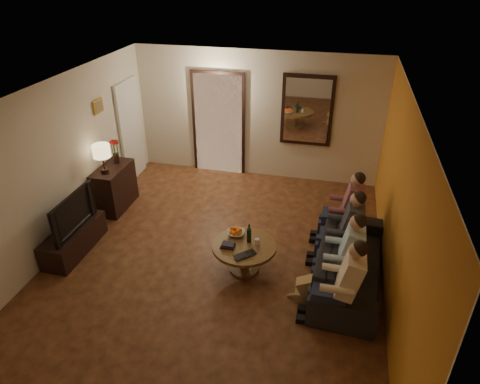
% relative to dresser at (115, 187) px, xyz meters
% --- Properties ---
extents(floor, '(5.00, 6.00, 0.01)m').
position_rel_dresser_xyz_m(floor, '(2.25, -1.04, -0.41)').
color(floor, '#3A1E0F').
rests_on(floor, ground).
extents(ceiling, '(5.00, 6.00, 0.01)m').
position_rel_dresser_xyz_m(ceiling, '(2.25, -1.04, 2.19)').
color(ceiling, white).
rests_on(ceiling, back_wall).
extents(back_wall, '(5.00, 0.02, 2.60)m').
position_rel_dresser_xyz_m(back_wall, '(2.25, 1.96, 0.89)').
color(back_wall, beige).
rests_on(back_wall, floor).
extents(front_wall, '(5.00, 0.02, 2.60)m').
position_rel_dresser_xyz_m(front_wall, '(2.25, -4.04, 0.89)').
color(front_wall, beige).
rests_on(front_wall, floor).
extents(left_wall, '(0.02, 6.00, 2.60)m').
position_rel_dresser_xyz_m(left_wall, '(-0.25, -1.04, 0.89)').
color(left_wall, beige).
rests_on(left_wall, floor).
extents(right_wall, '(0.02, 6.00, 2.60)m').
position_rel_dresser_xyz_m(right_wall, '(4.75, -1.04, 0.89)').
color(right_wall, beige).
rests_on(right_wall, floor).
extents(orange_accent, '(0.01, 6.00, 2.60)m').
position_rel_dresser_xyz_m(orange_accent, '(4.74, -1.04, 0.89)').
color(orange_accent, orange).
rests_on(orange_accent, right_wall).
extents(kitchen_doorway, '(1.00, 0.06, 2.10)m').
position_rel_dresser_xyz_m(kitchen_doorway, '(1.45, 1.94, 0.64)').
color(kitchen_doorway, '#FFE0A5').
rests_on(kitchen_doorway, floor).
extents(door_trim, '(1.12, 0.04, 2.22)m').
position_rel_dresser_xyz_m(door_trim, '(1.45, 1.93, 0.64)').
color(door_trim, black).
rests_on(door_trim, floor).
extents(fridge_glimpse, '(0.45, 0.03, 1.70)m').
position_rel_dresser_xyz_m(fridge_glimpse, '(1.70, 1.94, 0.49)').
color(fridge_glimpse, silver).
rests_on(fridge_glimpse, floor).
extents(mirror_frame, '(1.00, 0.05, 1.40)m').
position_rel_dresser_xyz_m(mirror_frame, '(3.25, 1.92, 1.09)').
color(mirror_frame, black).
rests_on(mirror_frame, back_wall).
extents(mirror_glass, '(0.86, 0.02, 1.26)m').
position_rel_dresser_xyz_m(mirror_glass, '(3.25, 1.89, 1.09)').
color(mirror_glass, white).
rests_on(mirror_glass, back_wall).
extents(white_door, '(0.06, 0.85, 2.04)m').
position_rel_dresser_xyz_m(white_door, '(-0.21, 1.26, 0.61)').
color(white_door, white).
rests_on(white_door, floor).
extents(framed_art, '(0.03, 0.28, 0.24)m').
position_rel_dresser_xyz_m(framed_art, '(-0.22, 0.26, 1.44)').
color(framed_art, '#B28C33').
rests_on(framed_art, left_wall).
extents(art_canvas, '(0.01, 0.22, 0.18)m').
position_rel_dresser_xyz_m(art_canvas, '(-0.21, 0.26, 1.44)').
color(art_canvas, brown).
rests_on(art_canvas, left_wall).
extents(dresser, '(0.45, 0.91, 0.81)m').
position_rel_dresser_xyz_m(dresser, '(0.00, 0.00, 0.00)').
color(dresser, black).
rests_on(dresser, floor).
extents(table_lamp, '(0.30, 0.30, 0.54)m').
position_rel_dresser_xyz_m(table_lamp, '(0.00, -0.22, 0.68)').
color(table_lamp, beige).
rests_on(table_lamp, dresser).
extents(flower_vase, '(0.14, 0.14, 0.44)m').
position_rel_dresser_xyz_m(flower_vase, '(0.00, 0.22, 0.63)').
color(flower_vase, '#B51A13').
rests_on(flower_vase, dresser).
extents(tv_stand, '(0.45, 1.23, 0.41)m').
position_rel_dresser_xyz_m(tv_stand, '(0.00, -1.39, -0.20)').
color(tv_stand, black).
rests_on(tv_stand, floor).
extents(tv, '(1.06, 0.14, 0.61)m').
position_rel_dresser_xyz_m(tv, '(0.00, -1.39, 0.31)').
color(tv, black).
rests_on(tv, tv_stand).
extents(sofa, '(2.26, 1.01, 0.64)m').
position_rel_dresser_xyz_m(sofa, '(4.25, -1.09, -0.08)').
color(sofa, black).
rests_on(sofa, floor).
extents(person_a, '(0.60, 0.40, 1.20)m').
position_rel_dresser_xyz_m(person_a, '(4.15, -1.99, 0.19)').
color(person_a, tan).
rests_on(person_a, sofa).
extents(person_b, '(0.60, 0.40, 1.20)m').
position_rel_dresser_xyz_m(person_b, '(4.15, -1.39, 0.19)').
color(person_b, tan).
rests_on(person_b, sofa).
extents(person_c, '(0.60, 0.40, 1.20)m').
position_rel_dresser_xyz_m(person_c, '(4.15, -0.79, 0.19)').
color(person_c, tan).
rests_on(person_c, sofa).
extents(person_d, '(0.60, 0.40, 1.20)m').
position_rel_dresser_xyz_m(person_d, '(4.15, -0.19, 0.19)').
color(person_d, tan).
rests_on(person_d, sofa).
extents(dog, '(0.57, 0.26, 0.56)m').
position_rel_dresser_xyz_m(dog, '(3.80, -1.65, -0.13)').
color(dog, tan).
rests_on(dog, floor).
extents(coffee_table, '(1.05, 1.05, 0.45)m').
position_rel_dresser_xyz_m(coffee_table, '(2.73, -1.22, -0.18)').
color(coffee_table, brown).
rests_on(coffee_table, floor).
extents(bowl, '(0.26, 0.26, 0.06)m').
position_rel_dresser_xyz_m(bowl, '(2.55, -1.00, 0.08)').
color(bowl, white).
rests_on(bowl, coffee_table).
extents(oranges, '(0.20, 0.20, 0.08)m').
position_rel_dresser_xyz_m(oranges, '(2.55, -1.00, 0.14)').
color(oranges, orange).
rests_on(oranges, bowl).
extents(wine_bottle, '(0.07, 0.07, 0.31)m').
position_rel_dresser_xyz_m(wine_bottle, '(2.78, -1.12, 0.20)').
color(wine_bottle, black).
rests_on(wine_bottle, coffee_table).
extents(wine_glass, '(0.06, 0.06, 0.10)m').
position_rel_dresser_xyz_m(wine_glass, '(2.91, -1.17, 0.09)').
color(wine_glass, silver).
rests_on(wine_glass, coffee_table).
extents(book_stack, '(0.20, 0.15, 0.07)m').
position_rel_dresser_xyz_m(book_stack, '(2.51, -1.32, 0.08)').
color(book_stack, black).
rests_on(book_stack, coffee_table).
extents(laptop, '(0.38, 0.38, 0.03)m').
position_rel_dresser_xyz_m(laptop, '(2.83, -1.50, 0.06)').
color(laptop, black).
rests_on(laptop, coffee_table).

